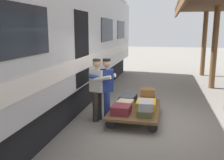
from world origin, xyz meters
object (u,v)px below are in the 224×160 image
suitcase_yellow_case (146,105)px  suitcase_olive_duffel (144,112)px  luggage_cart (135,109)px  train_car (32,44)px  suitcase_slate_roller (128,98)px  suitcase_red_plastic (148,99)px  suitcase_burgundy_valise (121,110)px  porter_in_overalls (106,87)px  suitcase_gray_aluminum (146,105)px  suitcase_brown_leather (147,92)px  suitcase_cream_canvas (125,104)px  porter_by_door (98,88)px

suitcase_yellow_case → suitcase_olive_duffel: 0.57m
luggage_cart → train_car: bearing=3.3°
suitcase_yellow_case → suitcase_slate_roller: bearing=-44.0°
luggage_cart → suitcase_red_plastic: bearing=-117.4°
train_car → luggage_cart: size_ratio=7.97×
suitcase_yellow_case → suitcase_burgundy_valise: 0.82m
suitcase_red_plastic → suitcase_burgundy_valise: size_ratio=1.26×
luggage_cart → porter_in_overalls: bearing=16.8°
train_car → suitcase_red_plastic: train_car is taller
suitcase_yellow_case → suitcase_gray_aluminum: size_ratio=1.19×
suitcase_burgundy_valise → porter_in_overalls: bearing=-34.6°
train_car → porter_in_overalls: (-2.17, 0.07, -1.14)m
train_car → suitcase_brown_leather: size_ratio=37.22×
suitcase_burgundy_valise → suitcase_slate_roller: suitcase_burgundy_valise is taller
suitcase_slate_roller → suitcase_burgundy_valise: bearing=90.0°
suitcase_slate_roller → suitcase_gray_aluminum: size_ratio=1.09×
suitcase_cream_canvas → suitcase_red_plastic: bearing=-136.0°
train_car → suitcase_brown_leather: bearing=-167.0°
suitcase_red_plastic → suitcase_burgundy_valise: suitcase_burgundy_valise is taller
suitcase_cream_canvas → suitcase_yellow_case: 0.59m
suitcase_cream_canvas → suitcase_slate_roller: (0.00, -0.57, 0.00)m
porter_in_overalls → suitcase_yellow_case: bearing=-167.6°
suitcase_gray_aluminum → suitcase_brown_leather: bearing=-87.8°
suitcase_yellow_case → suitcase_gray_aluminum: 0.58m
train_car → luggage_cart: bearing=-176.7°
suitcase_slate_roller → porter_by_door: (0.70, 0.89, 0.50)m
luggage_cart → porter_by_door: (0.99, 0.32, 0.64)m
porter_in_overalls → porter_by_door: 0.23m
suitcase_cream_canvas → suitcase_gray_aluminum: (-0.62, 0.56, 0.18)m
suitcase_gray_aluminum → train_car: bearing=-6.8°
porter_in_overalls → suitcase_gray_aluminum: bearing=163.6°
suitcase_red_plastic → porter_by_door: porter_by_door is taller
luggage_cart → suitcase_gray_aluminum: 0.72m
porter_in_overalls → suitcase_brown_leather: bearing=-142.6°
suitcase_cream_canvas → suitcase_brown_leather: suitcase_brown_leather is taller
suitcase_olive_duffel → suitcase_red_plastic: bearing=-90.0°
suitcase_burgundy_valise → suitcase_olive_duffel: 0.59m
suitcase_olive_duffel → suitcase_gray_aluminum: suitcase_gray_aluminum is taller
porter_by_door → suitcase_yellow_case: bearing=-166.2°
suitcase_cream_canvas → suitcase_olive_duffel: bearing=136.0°
train_car → suitcase_cream_canvas: (-2.66, -0.17, -1.64)m
suitcase_burgundy_valise → suitcase_gray_aluminum: size_ratio=0.95×
suitcase_yellow_case → train_car: bearing=3.0°
luggage_cart → porter_in_overalls: (0.78, 0.24, 0.64)m
suitcase_yellow_case → porter_in_overalls: porter_in_overalls is taller
train_car → suitcase_brown_leather: 3.61m
suitcase_burgundy_valise → train_car: bearing=-8.6°
suitcase_olive_duffel → porter_in_overalls: size_ratio=0.28×
suitcase_olive_duffel → suitcase_gray_aluminum: size_ratio=0.90×
train_car → suitcase_gray_aluminum: (-3.28, 0.39, -1.46)m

